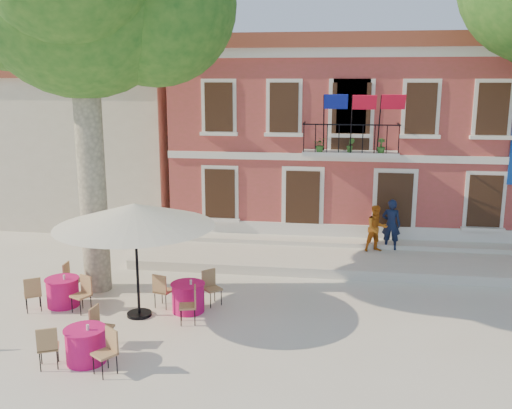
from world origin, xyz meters
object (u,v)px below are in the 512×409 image
Objects in this scene: cafe_table_1 at (85,343)px; pedestrian_orange at (376,229)px; cafe_table_3 at (188,296)px; patio_umbrella at (135,215)px; pedestrian_navy at (391,224)px; cafe_table_0 at (63,291)px.

pedestrian_orange is at bearing 50.95° from cafe_table_1.
pedestrian_orange is 0.87× the size of cafe_table_3.
patio_umbrella is 3.39m from cafe_table_1.
pedestrian_orange is 10.49m from cafe_table_1.
patio_umbrella is at bearing -159.54° from pedestrian_orange.
patio_umbrella is at bearing -159.22° from cafe_table_3.
cafe_table_0 is at bearing 42.77° from pedestrian_navy.
cafe_table_1 and cafe_table_3 have the same top height.
cafe_table_0 is (-2.24, 0.34, -2.24)m from patio_umbrella.
patio_umbrella is 2.13× the size of cafe_table_0.
pedestrian_orange is (6.30, 5.60, -1.58)m from patio_umbrella.
patio_umbrella is at bearing -8.70° from cafe_table_0.
cafe_table_3 is at bearing 63.70° from cafe_table_1.
pedestrian_navy reaches higher than cafe_table_1.
patio_umbrella is 2.20× the size of cafe_table_3.
cafe_table_1 is at bearing -150.19° from pedestrian_orange.
cafe_table_0 is (-8.55, -5.25, -0.66)m from pedestrian_orange.
cafe_table_1 is at bearing -96.53° from patio_umbrella.
pedestrian_navy is 7.89m from cafe_table_3.
cafe_table_1 is 3.33m from cafe_table_3.
pedestrian_navy is 0.93× the size of cafe_table_1.
cafe_table_3 is (3.43, 0.11, 0.00)m from cafe_table_0.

